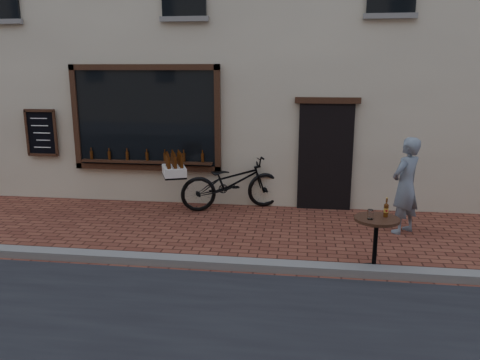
# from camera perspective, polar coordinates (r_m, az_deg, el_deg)

# --- Properties ---
(ground) EXTENTS (90.00, 90.00, 0.00)m
(ground) POSITION_cam_1_polar(r_m,az_deg,el_deg) (6.95, -4.99, -11.04)
(ground) COLOR brown
(ground) RESTS_ON ground
(kerb) EXTENTS (90.00, 0.25, 0.12)m
(kerb) POSITION_cam_1_polar(r_m,az_deg,el_deg) (7.10, -4.65, -9.95)
(kerb) COLOR slate
(kerb) RESTS_ON ground
(cargo_bicycle) EXTENTS (2.55, 1.58, 1.21)m
(cargo_bicycle) POSITION_cam_1_polar(r_m,az_deg,el_deg) (9.74, -1.26, -0.25)
(cargo_bicycle) COLOR black
(cargo_bicycle) RESTS_ON ground
(bistro_table) EXTENTS (0.63, 0.63, 1.09)m
(bistro_table) POSITION_cam_1_polar(r_m,az_deg,el_deg) (6.98, 16.26, -6.27)
(bistro_table) COLOR black
(bistro_table) RESTS_ON ground
(pedestrian) EXTENTS (0.74, 0.74, 1.73)m
(pedestrian) POSITION_cam_1_polar(r_m,az_deg,el_deg) (8.74, 19.53, -0.67)
(pedestrian) COLOR slate
(pedestrian) RESTS_ON ground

